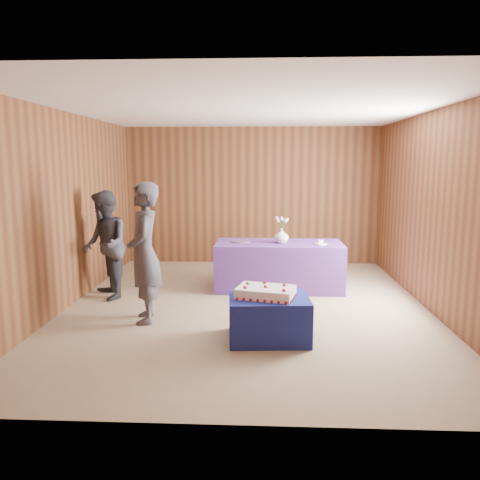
# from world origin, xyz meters

# --- Properties ---
(ground) EXTENTS (6.00, 6.00, 0.00)m
(ground) POSITION_xyz_m (0.00, 0.00, 0.00)
(ground) COLOR gray
(ground) RESTS_ON ground
(room_shell) EXTENTS (5.04, 6.04, 2.72)m
(room_shell) POSITION_xyz_m (0.00, 0.00, 1.80)
(room_shell) COLOR brown
(room_shell) RESTS_ON ground
(cake_table) EXTENTS (0.95, 0.76, 0.50)m
(cake_table) POSITION_xyz_m (0.29, -1.19, 0.25)
(cake_table) COLOR navy
(cake_table) RESTS_ON ground
(serving_table) EXTENTS (2.01, 0.92, 0.75)m
(serving_table) POSITION_xyz_m (0.48, 1.01, 0.38)
(serving_table) COLOR #6C3798
(serving_table) RESTS_ON ground
(sheet_cake) EXTENTS (0.74, 0.59, 0.15)m
(sheet_cake) POSITION_xyz_m (0.25, -1.20, 0.56)
(sheet_cake) COLOR white
(sheet_cake) RESTS_ON cake_table
(vase) EXTENTS (0.23, 0.23, 0.23)m
(vase) POSITION_xyz_m (0.51, 0.98, 0.87)
(vase) COLOR silver
(vase) RESTS_ON serving_table
(flower_spray) EXTENTS (0.22, 0.22, 0.16)m
(flower_spray) POSITION_xyz_m (0.51, 0.98, 1.12)
(flower_spray) COLOR #2B6528
(flower_spray) RESTS_ON vase
(platter) EXTENTS (0.39, 0.39, 0.02)m
(platter) POSITION_xyz_m (-0.14, 1.07, 0.76)
(platter) COLOR #63478F
(platter) RESTS_ON serving_table
(plate) EXTENTS (0.23, 0.23, 0.01)m
(plate) POSITION_xyz_m (1.12, 0.88, 0.76)
(plate) COLOR silver
(plate) RESTS_ON serving_table
(cake_slice) EXTENTS (0.07, 0.06, 0.08)m
(cake_slice) POSITION_xyz_m (1.12, 0.88, 0.79)
(cake_slice) COLOR white
(cake_slice) RESTS_ON plate
(knife) EXTENTS (0.25, 0.10, 0.00)m
(knife) POSITION_xyz_m (1.15, 0.68, 0.75)
(knife) COLOR silver
(knife) RESTS_ON serving_table
(guest_left) EXTENTS (0.56, 0.73, 1.77)m
(guest_left) POSITION_xyz_m (-1.27, -0.63, 0.89)
(guest_left) COLOR #3C3C47
(guest_left) RESTS_ON ground
(guest_right) EXTENTS (0.91, 0.98, 1.61)m
(guest_right) POSITION_xyz_m (-2.10, 0.35, 0.80)
(guest_right) COLOR #30303A
(guest_right) RESTS_ON ground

